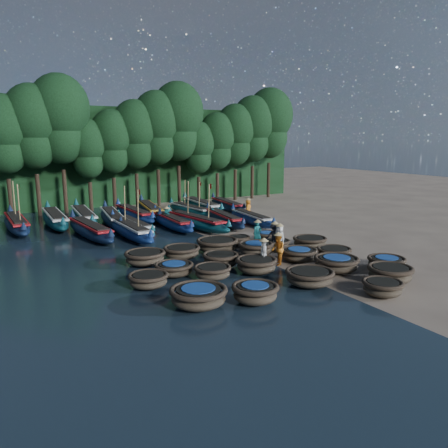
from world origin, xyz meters
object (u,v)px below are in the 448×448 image
coracle_19 (310,242)px  long_boat_4 (134,226)px  coracle_3 (383,287)px  long_boat_2 (90,230)px  coracle_14 (334,252)px  long_boat_7 (224,219)px  fisherman_0 (279,237)px  fisherman_6 (248,208)px  long_boat_8 (252,218)px  coracle_6 (255,292)px  long_boat_17 (227,205)px  long_boat_9 (17,223)px  coracle_20 (145,257)px  coracle_11 (213,272)px  coracle_15 (174,269)px  coracle_9 (387,262)px  coracle_23 (238,240)px  long_boat_3 (130,230)px  coracle_18 (276,244)px  long_boat_16 (202,206)px  long_boat_6 (196,222)px  long_boat_13 (134,214)px  fisherman_3 (275,236)px  fisherman_4 (264,253)px  coracle_22 (217,245)px  long_boat_14 (150,210)px  fisherman_1 (257,232)px  fisherman_2 (278,249)px  coracle_17 (256,248)px  long_boat_12 (112,218)px  fisherman_5 (167,217)px  coracle_21 (182,252)px  coracle_13 (299,254)px  coracle_8 (337,263)px  long_boat_11 (84,216)px  coracle_4 (390,273)px  long_boat_5 (172,222)px  coracle_5 (198,296)px  long_boat_15 (191,210)px

coracle_19 → long_boat_4: bearing=129.0°
coracle_3 → long_boat_2: size_ratio=0.25×
coracle_14 → long_boat_2: 16.76m
long_boat_4 → long_boat_7: 7.22m
fisherman_0 → fisherman_6: fisherman_0 is taller
coracle_3 → long_boat_8: size_ratio=0.29×
coracle_6 → long_boat_17: size_ratio=0.30×
coracle_3 → long_boat_9: (-12.87, 23.26, 0.18)m
coracle_20 → long_boat_8: long_boat_8 is taller
coracle_11 → fisherman_6: 17.24m
coracle_15 → long_boat_9: (-5.96, 15.97, 0.20)m
coracle_9 → coracle_23: size_ratio=1.50×
long_boat_3 → fisherman_0: (6.78, -8.37, 0.34)m
coracle_23 → coracle_3: bearing=-86.4°
coracle_18 → long_boat_8: long_boat_8 is taller
long_boat_4 → long_boat_16: long_boat_16 is taller
coracle_19 → fisherman_6: bearing=77.8°
coracle_6 → long_boat_9: (-7.47, 21.14, 0.11)m
long_boat_6 → long_boat_13: 6.70m
long_boat_4 → long_boat_3: bearing=-120.0°
fisherman_3 → coracle_9: bearing=162.2°
fisherman_0 → fisherman_3: bearing=170.4°
coracle_3 → fisherman_4: 6.44m
coracle_22 → coracle_6: bearing=-108.1°
fisherman_3 → long_boat_14: bearing=-31.6°
coracle_11 → long_boat_6: 12.28m
coracle_15 → fisherman_1: size_ratio=1.07×
fisherman_2 → coracle_3: bearing=35.5°
coracle_17 → long_boat_12: long_boat_12 is taller
fisherman_5 → long_boat_3: bearing=-66.1°
coracle_21 → coracle_17: bearing=-22.2°
coracle_13 → coracle_14: (2.09, -0.63, -0.04)m
coracle_8 → coracle_19: (2.16, 4.63, -0.06)m
coracle_18 → long_boat_14: long_boat_14 is taller
long_boat_11 → long_boat_4: bearing=-60.3°
long_boat_11 → long_boat_9: bearing=-170.5°
fisherman_0 → coracle_6: bearing=-56.2°
coracle_15 → coracle_17: coracle_17 is taller
coracle_9 → fisherman_6: 16.80m
coracle_14 → long_boat_6: long_boat_6 is taller
coracle_3 → long_boat_17: size_ratio=0.27×
coracle_17 → fisherman_5: 10.95m
coracle_4 → fisherman_5: (-4.11, 18.22, 0.32)m
long_boat_12 → fisherman_5: fisherman_5 is taller
long_boat_5 → fisherman_3: 9.92m
coracle_8 → fisherman_4: size_ratio=1.61×
fisherman_2 → coracle_5: bearing=-37.6°
long_boat_17 → coracle_11: bearing=-115.2°
long_boat_4 → long_boat_15: size_ratio=1.00×
long_boat_16 → fisherman_6: (2.18, -4.76, 0.29)m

